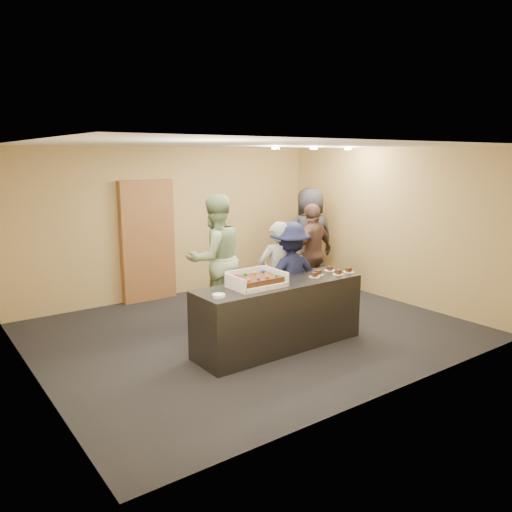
# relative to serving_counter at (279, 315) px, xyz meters

# --- Properties ---
(room) EXTENTS (6.04, 6.00, 2.70)m
(room) POSITION_rel_serving_counter_xyz_m (0.09, 0.74, 0.90)
(room) COLOR black
(room) RESTS_ON ground
(serving_counter) EXTENTS (2.41, 0.72, 0.90)m
(serving_counter) POSITION_rel_serving_counter_xyz_m (0.00, 0.00, 0.00)
(serving_counter) COLOR black
(serving_counter) RESTS_ON floor
(storage_cabinet) EXTENTS (0.97, 0.15, 2.14)m
(storage_cabinet) POSITION_rel_serving_counter_xyz_m (-0.47, 3.15, 0.62)
(storage_cabinet) COLOR brown
(storage_cabinet) RESTS_ON floor
(cake_box) EXTENTS (0.69, 0.47, 0.20)m
(cake_box) POSITION_rel_serving_counter_xyz_m (-0.37, 0.03, 0.50)
(cake_box) COLOR white
(cake_box) RESTS_ON serving_counter
(sheet_cake) EXTENTS (0.59, 0.40, 0.11)m
(sheet_cake) POSITION_rel_serving_counter_xyz_m (-0.37, 0.00, 0.55)
(sheet_cake) COLOR black
(sheet_cake) RESTS_ON cake_box
(plate_stack) EXTENTS (0.15, 0.15, 0.04)m
(plate_stack) POSITION_rel_serving_counter_xyz_m (-1.02, -0.13, 0.47)
(plate_stack) COLOR white
(plate_stack) RESTS_ON serving_counter
(slice_a) EXTENTS (0.15, 0.15, 0.07)m
(slice_a) POSITION_rel_serving_counter_xyz_m (0.58, -0.05, 0.47)
(slice_a) COLOR white
(slice_a) RESTS_ON serving_counter
(slice_b) EXTENTS (0.15, 0.15, 0.07)m
(slice_b) POSITION_rel_serving_counter_xyz_m (0.71, 0.02, 0.47)
(slice_b) COLOR white
(slice_b) RESTS_ON serving_counter
(slice_c) EXTENTS (0.15, 0.15, 0.07)m
(slice_c) POSITION_rel_serving_counter_xyz_m (0.95, -0.14, 0.47)
(slice_c) COLOR white
(slice_c) RESTS_ON serving_counter
(slice_d) EXTENTS (0.15, 0.15, 0.07)m
(slice_d) POSITION_rel_serving_counter_xyz_m (1.03, 0.11, 0.47)
(slice_d) COLOR white
(slice_d) RESTS_ON serving_counter
(slice_e) EXTENTS (0.15, 0.15, 0.07)m
(slice_e) POSITION_rel_serving_counter_xyz_m (1.18, -0.12, 0.47)
(slice_e) COLOR white
(slice_e) RESTS_ON serving_counter
(person_server_grey) EXTENTS (0.65, 0.48, 1.63)m
(person_server_grey) POSITION_rel_serving_counter_xyz_m (0.40, 0.55, 0.36)
(person_server_grey) COLOR #95959A
(person_server_grey) RESTS_ON floor
(person_sage_man) EXTENTS (0.97, 0.75, 1.98)m
(person_sage_man) POSITION_rel_serving_counter_xyz_m (-0.10, 1.47, 0.54)
(person_sage_man) COLOR #8BA776
(person_sage_man) RESTS_ON floor
(person_navy_man) EXTENTS (1.10, 0.69, 1.62)m
(person_navy_man) POSITION_rel_serving_counter_xyz_m (0.55, 0.45, 0.36)
(person_navy_man) COLOR #151839
(person_navy_man) RESTS_ON floor
(person_brown_extra) EXTENTS (1.09, 0.64, 1.75)m
(person_brown_extra) POSITION_rel_serving_counter_xyz_m (1.82, 1.36, 0.42)
(person_brown_extra) COLOR brown
(person_brown_extra) RESTS_ON floor
(person_dark_suit) EXTENTS (1.10, 0.87, 1.97)m
(person_dark_suit) POSITION_rel_serving_counter_xyz_m (2.38, 2.05, 0.53)
(person_dark_suit) COLOR #242328
(person_dark_suit) RESTS_ON floor
(ceiling_spotlights) EXTENTS (1.72, 0.12, 0.03)m
(ceiling_spotlights) POSITION_rel_serving_counter_xyz_m (1.69, 1.24, 2.22)
(ceiling_spotlights) COLOR #FFEAC6
(ceiling_spotlights) RESTS_ON ceiling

